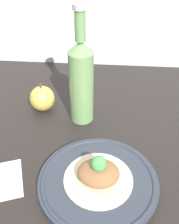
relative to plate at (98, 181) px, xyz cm
name	(u,v)px	position (x,y,z in cm)	size (l,w,h in cm)	color
ground_plane	(73,180)	(-5.68, 2.07, -2.96)	(180.00, 110.00, 4.00)	black
plate	(98,181)	(0.00, 0.00, 0.00)	(25.06, 25.06, 1.80)	#2D333D
plated_food	(98,174)	(0.00, 0.00, 2.54)	(14.37, 14.37, 6.60)	beige
cider_bottle	(82,80)	(-5.43, 21.95, 11.11)	(6.19, 6.19, 30.41)	#729E5B
apple	(42,98)	(-17.33, 25.26, 2.61)	(7.12, 7.12, 8.49)	gold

